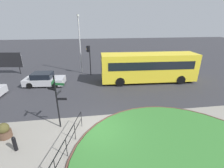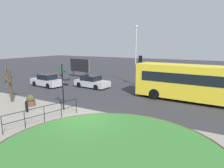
{
  "view_description": "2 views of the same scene",
  "coord_description": "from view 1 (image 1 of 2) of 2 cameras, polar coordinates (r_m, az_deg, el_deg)",
  "views": [
    {
      "loc": [
        -0.33,
        -8.53,
        6.57
      ],
      "look_at": [
        1.26,
        2.46,
        2.2
      ],
      "focal_mm": 25.44,
      "sensor_mm": 36.0,
      "label": 1
    },
    {
      "loc": [
        8.19,
        -10.57,
        5.1
      ],
      "look_at": [
        1.07,
        2.17,
        2.18
      ],
      "focal_mm": 31.87,
      "sensor_mm": 36.0,
      "label": 2
    }
  ],
  "objects": [
    {
      "name": "ground",
      "position": [
        10.78,
        -4.96,
        -16.17
      ],
      "size": [
        120.0,
        120.0,
        0.0
      ],
      "primitive_type": "plane",
      "color": "#333338"
    },
    {
      "name": "sidewalk_paving",
      "position": [
        9.17,
        -4.05,
        -24.29
      ],
      "size": [
        32.0,
        7.71,
        0.02
      ],
      "primitive_type": "cube",
      "color": "gray",
      "rests_on": "ground"
    },
    {
      "name": "grass_island",
      "position": [
        9.32,
        24.98,
        -25.45
      ],
      "size": [
        11.35,
        11.35,
        0.1
      ],
      "primitive_type": "cylinder",
      "color": "#387A33",
      "rests_on": "ground"
    },
    {
      "name": "grass_kerb_ring",
      "position": [
        9.32,
        24.99,
        -25.43
      ],
      "size": [
        11.66,
        11.66,
        0.11
      ],
      "primitive_type": "torus",
      "color": "brown",
      "rests_on": "ground"
    },
    {
      "name": "signpost_directional",
      "position": [
        10.48,
        -19.12,
        -4.84
      ],
      "size": [
        1.17,
        1.24,
        3.64
      ],
      "color": "black",
      "rests_on": "ground"
    },
    {
      "name": "bollard_foreground",
      "position": [
        10.51,
        -31.59,
        -17.75
      ],
      "size": [
        0.2,
        0.2,
        0.91
      ],
      "color": "black",
      "rests_on": "ground"
    },
    {
      "name": "railing_grass_edge",
      "position": [
        8.92,
        -16.15,
        -20.37
      ],
      "size": [
        1.36,
        4.98,
        1.15
      ],
      "rotation": [
        0.0,
        0.0,
        4.45
      ],
      "color": "black",
      "rests_on": "ground"
    },
    {
      "name": "bus_yellow",
      "position": [
        18.63,
        13.0,
        5.96
      ],
      "size": [
        10.82,
        3.02,
        3.27
      ],
      "rotation": [
        0.0,
        0.0,
        3.09
      ],
      "color": "yellow",
      "rests_on": "ground"
    },
    {
      "name": "car_far_lane",
      "position": [
        18.91,
        -23.2,
        1.51
      ],
      "size": [
        4.36,
        2.23,
        1.43
      ],
      "rotation": [
        0.0,
        0.0,
        -0.09
      ],
      "color": "#B7B7BC",
      "rests_on": "ground"
    },
    {
      "name": "traffic_light_near",
      "position": [
        20.64,
        -8.37,
        10.67
      ],
      "size": [
        0.49,
        0.27,
        3.78
      ],
      "rotation": [
        0.0,
        0.0,
        3.1
      ],
      "color": "black",
      "rests_on": "ground"
    },
    {
      "name": "lamppost_tall",
      "position": [
        21.49,
        -11.48,
        14.15
      ],
      "size": [
        0.32,
        0.32,
        7.37
      ],
      "color": "#B7B7BC",
      "rests_on": "ground"
    },
    {
      "name": "billboard_left",
      "position": [
        25.06,
        -33.63,
        7.12
      ],
      "size": [
        3.94,
        0.66,
        2.89
      ],
      "rotation": [
        0.0,
        0.0,
        -0.13
      ],
      "color": "black",
      "rests_on": "ground"
    },
    {
      "name": "planter_near_signpost",
      "position": [
        11.87,
        -34.28,
        -13.82
      ],
      "size": [
        0.76,
        0.76,
        0.98
      ],
      "color": "brown",
      "rests_on": "ground"
    }
  ]
}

